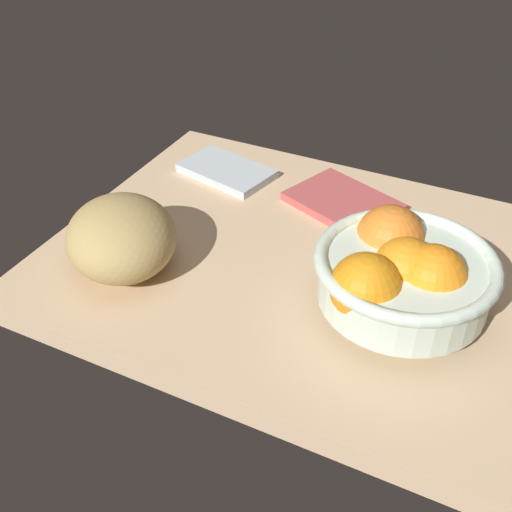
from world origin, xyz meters
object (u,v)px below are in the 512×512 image
at_px(fruit_bowl, 401,273).
at_px(napkin_spare, 345,203).
at_px(napkin_folded, 227,171).
at_px(bread_loaf, 121,237).

bearing_deg(fruit_bowl, napkin_spare, -55.31).
bearing_deg(napkin_spare, fruit_bowl, 124.69).
relative_size(fruit_bowl, napkin_folded, 1.47).
distance_m(bread_loaf, napkin_folded, 0.28).
relative_size(bread_loaf, napkin_folded, 1.12).
height_order(fruit_bowl, napkin_folded, fruit_bowl).
height_order(fruit_bowl, bread_loaf, fruit_bowl).
bearing_deg(napkin_folded, bread_loaf, 88.84).
bearing_deg(fruit_bowl, napkin_folded, -30.42).
height_order(napkin_folded, napkin_spare, same).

